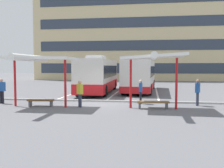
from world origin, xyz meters
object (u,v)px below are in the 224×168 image
Objects in this scene: coach_bus_0 at (99,76)px; coach_bus_1 at (140,75)px; waiting_shelter_1 at (38,59)px; waiting_passenger_0 at (141,90)px; waiting_passenger_1 at (80,92)px; bench_2 at (153,103)px; waiting_passenger_2 at (2,89)px; bench_1 at (41,101)px; waiting_shelter_2 at (154,58)px; waiting_passenger_3 at (198,90)px.

coach_bus_1 is at bearing 25.88° from coach_bus_0.
waiting_shelter_1 is 2.84× the size of waiting_passenger_0.
waiting_passenger_1 is (2.49, 0.49, -1.99)m from waiting_shelter_1.
bench_2 is 1.18× the size of waiting_passenger_0.
coach_bus_0 is 10.43m from bench_2.
waiting_passenger_2 is (-9.33, -1.26, 0.05)m from waiting_passenger_0.
coach_bus_1 reaches higher than waiting_passenger_1.
coach_bus_0 is 4.33m from coach_bus_1.
coach_bus_0 is at bearing 119.59° from bench_2.
bench_2 is at bearing -60.41° from coach_bus_0.
waiting_passenger_0 is 4.18m from waiting_passenger_1.
waiting_passenger_2 is (-3.19, 0.92, 0.65)m from bench_1.
waiting_passenger_1 is at bearing -150.83° from waiting_passenger_0.
waiting_passenger_2 is at bearing 172.19° from waiting_passenger_1.
coach_bus_1 is at bearing 73.46° from waiting_passenger_1.
coach_bus_1 reaches higher than waiting_shelter_2.
bench_2 is 1.17× the size of waiting_passenger_1.
waiting_passenger_3 reaches higher than bench_2.
coach_bus_1 is 11.24m from waiting_shelter_2.
waiting_shelter_1 reaches higher than bench_1.
waiting_shelter_2 is at bearing -83.73° from coach_bus_1.
waiting_passenger_3 is at bearing -66.43° from coach_bus_1.
bench_2 is at bearing 4.33° from waiting_shelter_1.
waiting_shelter_2 is at bearing -0.15° from bench_1.
waiting_passenger_2 is (-10.15, 0.94, -2.02)m from waiting_shelter_2.
coach_bus_1 is 6.46× the size of waiting_passenger_0.
waiting_passenger_3 reaches higher than bench_1.
waiting_passenger_2 is at bearing -176.06° from waiting_passenger_3.
coach_bus_0 is 9.70m from waiting_passenger_2.
waiting_shelter_2 is (6.96, 0.34, 0.06)m from waiting_shelter_1.
waiting_passenger_3 is (2.82, 1.83, -2.02)m from waiting_shelter_2.
waiting_shelter_1 is 10.20m from waiting_passenger_3.
waiting_shelter_1 is 2.73× the size of waiting_passenger_3.
waiting_passenger_0 is (-0.82, 2.19, -2.06)m from waiting_shelter_2.
bench_2 is 3.32m from waiting_passenger_3.
coach_bus_1 is at bearing 63.32° from waiting_shelter_1.
waiting_shelter_1 is at bearing -167.51° from waiting_passenger_3.
bench_1 is (0.00, 0.35, -2.60)m from waiting_shelter_1.
waiting_passenger_2 and waiting_passenger_3 have the same top height.
waiting_passenger_1 is (-3.65, -2.04, 0.01)m from waiting_passenger_0.
waiting_passenger_0 is 0.99× the size of waiting_passenger_1.
waiting_passenger_3 is (3.63, -0.36, 0.05)m from waiting_passenger_0.
coach_bus_0 is 9.09m from waiting_passenger_1.
coach_bus_1 is 6.21× the size of waiting_passenger_3.
coach_bus_1 reaches higher than waiting_shelter_1.
waiting_shelter_2 reaches higher than waiting_passenger_0.
waiting_passenger_3 is (9.78, 1.81, 0.65)m from bench_1.
coach_bus_1 reaches higher than waiting_passenger_0.
waiting_shelter_1 is 2.40× the size of bench_2.
waiting_passenger_1 is 0.97× the size of waiting_passenger_2.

